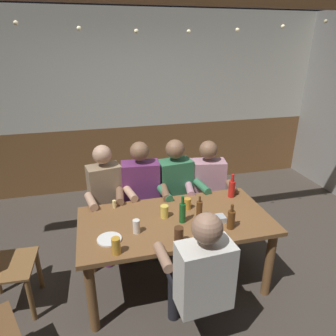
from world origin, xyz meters
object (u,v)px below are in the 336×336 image
Objects in this scene: condiment_caddy at (217,219)px; plate_0 at (109,239)px; pint_glass_1 at (164,211)px; bottle_2 at (232,188)px; bottle_0 at (199,209)px; pint_glass_0 at (179,236)px; person_4 at (200,274)px; person_3 at (208,187)px; bottle_3 at (231,219)px; bottle_1 at (182,212)px; pint_glass_3 at (116,246)px; person_0 at (107,197)px; pint_glass_2 at (136,226)px; person_2 at (177,189)px; table_candle at (114,204)px; pint_glass_4 at (187,204)px; dining_table at (176,228)px; person_1 at (141,192)px.

plate_0 is at bearing -177.31° from condiment_caddy.
bottle_2 is at bearing 15.73° from pint_glass_1.
bottle_0 is at bearing -15.78° from pint_glass_1.
pint_glass_0 is at bearing -19.25° from plate_0.
person_4 reaches higher than pint_glass_1.
person_3 reaches higher than bottle_3.
bottle_1 is (-0.53, -0.74, 0.16)m from person_3.
person_4 is at bearing -28.74° from pint_glass_3.
person_0 reaches higher than person_3.
pint_glass_1 is 0.97× the size of pint_glass_2.
bottle_3 is 0.60m from pint_glass_1.
pint_glass_1 is at bearing 91.99° from pint_glass_0.
bottle_0 is 0.31m from bottle_3.
bottle_2 is (1.25, -0.40, 0.15)m from person_0.
bottle_3 is at bearing -115.78° from bottle_2.
bottle_2 is at bearing 64.22° from bottle_3.
condiment_caddy is at bearing 93.33° from person_2.
bottle_0 is 0.44m from pint_glass_0.
person_2 is 5.40× the size of bottle_3.
plate_0 is at bearing -160.82° from bottle_2.
pint_glass_2 is (-0.42, -0.06, -0.04)m from bottle_1.
condiment_caddy is at bearing 14.01° from pint_glass_3.
table_candle is 0.31× the size of bottle_1.
bottle_2 is at bearing 151.44° from person_0.
bottle_2 is (0.46, 0.30, 0.01)m from bottle_0.
person_3 is 0.99× the size of person_4.
person_4 is 0.61m from bottle_3.
condiment_caddy is at bearing 128.23° from person_0.
bottle_3 reaches higher than pint_glass_1.
bottle_2 is at bearing 51.10° from condiment_caddy.
bottle_2 reaches higher than plate_0.
person_3 is at bearing 74.51° from condiment_caddy.
bottle_3 reaches higher than bottle_0.
table_candle is 0.83m from bottle_0.
pint_glass_4 is (0.16, 0.82, 0.11)m from person_4.
pint_glass_0 is (0.45, -0.70, 0.04)m from table_candle.
dining_table is at bearing 86.16° from person_4.
person_0 is at bearing 90.28° from pint_glass_3.
person_1 is (-0.20, 0.68, 0.06)m from dining_table.
person_0 is 5.40× the size of bottle_3.
bottle_0 is (0.01, -0.70, 0.13)m from person_2.
pint_glass_1 is at bearing 147.28° from dining_table.
person_3 is at bearing 169.24° from person_0.
person_4 is 0.65m from condiment_caddy.
bottle_0 reaches higher than dining_table.
bottle_1 reaches higher than plate_0.
pint_glass_2 reaches higher than pint_glass_4.
person_0 is at bearing 130.60° from dining_table.
person_1 is 0.83m from bottle_0.
pint_glass_3 reaches higher than pint_glass_2.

